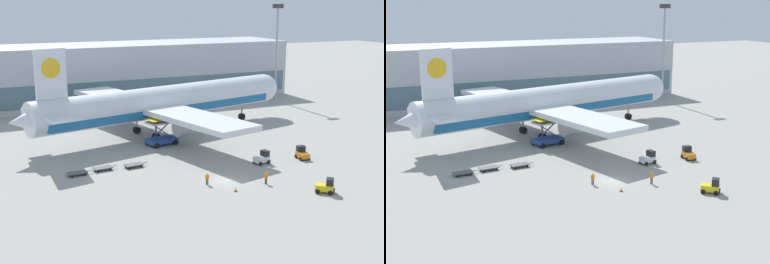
# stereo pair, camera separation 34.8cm
# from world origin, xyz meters

# --- Properties ---
(ground_plane) EXTENTS (400.00, 400.00, 0.00)m
(ground_plane) POSITION_xyz_m (0.00, 0.00, 0.00)
(ground_plane) COLOR #9E9B93
(terminal_building) EXTENTS (90.00, 18.20, 14.00)m
(terminal_building) POSITION_xyz_m (3.02, 65.38, 6.99)
(terminal_building) COLOR #B2B7BC
(terminal_building) RESTS_ON ground_plane
(light_mast) EXTENTS (2.80, 0.50, 23.45)m
(light_mast) POSITION_xyz_m (39.83, 48.64, 13.56)
(light_mast) COLOR #9EA0A5
(light_mast) RESTS_ON ground_plane
(airplane_main) EXTENTS (57.16, 48.55, 17.00)m
(airplane_main) POSITION_xyz_m (1.57, 28.55, 5.84)
(airplane_main) COLOR silver
(airplane_main) RESTS_ON ground_plane
(scissor_lift_loader) EXTENTS (5.75, 4.38, 4.61)m
(scissor_lift_loader) POSITION_xyz_m (-1.18, 21.54, 1.81)
(scissor_lift_loader) COLOR #284C99
(scissor_lift_loader) RESTS_ON ground_plane
(baggage_tug_foreground) EXTENTS (2.76, 2.70, 2.00)m
(baggage_tug_foreground) POSITION_xyz_m (9.49, -9.57, 0.88)
(baggage_tug_foreground) COLOR yellow
(baggage_tug_foreground) RESTS_ON ground_plane
(baggage_tug_mid) EXTENTS (2.62, 1.94, 2.00)m
(baggage_tug_mid) POSITION_xyz_m (8.88, 4.88, 0.88)
(baggage_tug_mid) COLOR silver
(baggage_tug_mid) RESTS_ON ground_plane
(baggage_tug_far) EXTENTS (1.94, 2.62, 2.00)m
(baggage_tug_far) POSITION_xyz_m (15.86, 4.36, 0.88)
(baggage_tug_far) COLOR orange
(baggage_tug_far) RESTS_ON ground_plane
(baggage_dolly_lead) EXTENTS (3.76, 1.77, 0.48)m
(baggage_dolly_lead) POSITION_xyz_m (-18.25, 10.97, 0.39)
(baggage_dolly_lead) COLOR #56565B
(baggage_dolly_lead) RESTS_ON ground_plane
(baggage_dolly_second) EXTENTS (3.76, 1.77, 0.48)m
(baggage_dolly_second) POSITION_xyz_m (-14.28, 11.73, 0.39)
(baggage_dolly_second) COLOR #56565B
(baggage_dolly_second) RESTS_ON ground_plane
(baggage_dolly_third) EXTENTS (3.76, 1.77, 0.48)m
(baggage_dolly_third) POSITION_xyz_m (-9.66, 11.27, 0.39)
(baggage_dolly_third) COLOR #56565B
(baggage_dolly_third) RESTS_ON ground_plane
(ground_crew_near) EXTENTS (0.57, 0.23, 1.77)m
(ground_crew_near) POSITION_xyz_m (4.30, -3.36, 1.04)
(ground_crew_near) COLOR black
(ground_crew_near) RESTS_ON ground_plane
(ground_crew_far) EXTENTS (0.56, 0.27, 1.65)m
(ground_crew_far) POSITION_xyz_m (-3.12, -0.28, 0.96)
(ground_crew_far) COLOR black
(ground_crew_far) RESTS_ON ground_plane
(traffic_cone_near) EXTENTS (0.40, 0.40, 0.58)m
(traffic_cone_near) POSITION_xyz_m (-0.88, -4.20, 0.28)
(traffic_cone_near) COLOR black
(traffic_cone_near) RESTS_ON ground_plane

